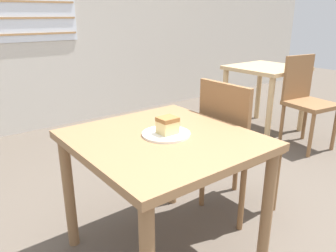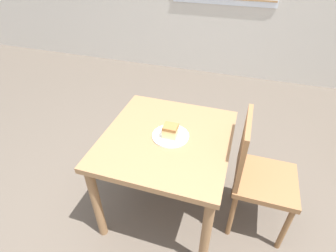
% 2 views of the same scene
% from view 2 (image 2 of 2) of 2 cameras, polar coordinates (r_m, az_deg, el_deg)
% --- Properties ---
extents(dining_table_near, '(0.84, 0.88, 0.71)m').
position_cam_2_polar(dining_table_near, '(1.81, -0.24, -4.92)').
color(dining_table_near, olive).
rests_on(dining_table_near, ground_plane).
extents(chair_near_window, '(0.41, 0.41, 0.91)m').
position_cam_2_polar(chair_near_window, '(1.89, 18.74, -9.65)').
color(chair_near_window, brown).
rests_on(chair_near_window, ground_plane).
extents(plate, '(0.24, 0.24, 0.01)m').
position_cam_2_polar(plate, '(1.74, 0.56, -2.15)').
color(plate, white).
rests_on(plate, dining_table_near).
extents(cake_slice, '(0.09, 0.08, 0.08)m').
position_cam_2_polar(cake_slice, '(1.70, 0.54, -1.08)').
color(cake_slice, '#E0C67F').
rests_on(cake_slice, plate).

